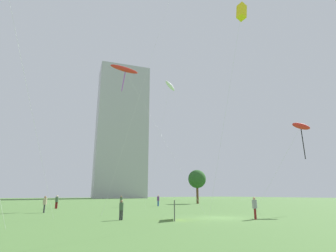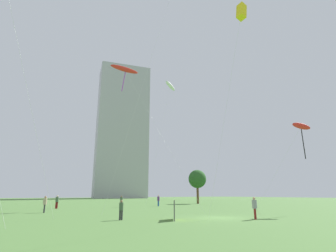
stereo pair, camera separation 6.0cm
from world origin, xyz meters
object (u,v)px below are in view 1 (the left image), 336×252
Objects in this scene: kite_flying_5 at (301,127)px; event_banner at (174,210)px; person_standing_2 at (255,206)px; person_standing_4 at (45,203)px; person_standing_5 at (57,201)px; person_standing_0 at (158,200)px; kite_flying_1 at (241,12)px; park_tree_0 at (197,179)px; kite_flying_3 at (124,69)px; kite_flying_2 at (170,86)px; person_standing_1 at (121,201)px; person_standing_3 at (121,208)px; distant_highrise_1 at (121,131)px.

kite_flying_5 is 5.81× the size of event_banner.
person_standing_4 is at bearing -101.32° from person_standing_2.
kite_flying_5 is at bearing -60.65° from person_standing_5.
kite_flying_1 reaches higher than person_standing_0.
kite_flying_3 is at bearing -152.04° from park_tree_0.
kite_flying_1 is 19.72m from kite_flying_3.
kite_flying_2 reaches higher than person_standing_2.
person_standing_1 is 21.91m from park_tree_0.
kite_flying_2 reaches higher than person_standing_4.
person_standing_2 is 6.75m from event_banner.
park_tree_0 is at bearing 27.96° from kite_flying_3.
person_standing_2 is at bearing -132.60° from person_standing_0.
kite_flying_3 is 25.15m from kite_flying_5.
event_banner is (-25.41, -27.49, -4.39)m from park_tree_0.
person_standing_3 is at bearing 25.75° from person_standing_4.
event_banner is at bearing 133.89° from kite_flying_1.
person_standing_1 is 99.89m from distant_highrise_1.
person_standing_5 is at bearing 100.51° from event_banner.
person_standing_4 is 0.03× the size of distant_highrise_1.
kite_flying_5 is (22.33, -24.81, 8.93)m from person_standing_5.
person_standing_3 reaches higher than event_banner.
kite_flying_3 reaches higher than kite_flying_1.
event_banner is (7.33, -15.01, -0.24)m from person_standing_4.
kite_flying_1 is 27.26m from kite_flying_2.
person_standing_3 is 13.18m from person_standing_4.
park_tree_0 is (19.54, 30.82, 4.15)m from person_standing_2.
person_standing_2 is at bearing -76.03° from person_standing_1.
person_standing_0 is 25.10m from event_banner.
kite_flying_5 reaches higher than person_standing_4.
person_standing_5 is 23.78m from event_banner.
event_banner is at bearing -123.41° from kite_flying_2.
person_standing_5 is (2.99, 8.36, 0.03)m from person_standing_4.
distant_highrise_1 reaches higher than kite_flying_3.
kite_flying_3 is 102.63m from distant_highrise_1.
person_standing_3 is 4.35m from event_banner.
kite_flying_1 is at bearing -79.21° from person_standing_1.
kite_flying_2 is at bearing 25.99° from kite_flying_3.
kite_flying_2 is 12.39× the size of event_banner.
kite_flying_3 is (-4.42, 18.10, 18.78)m from person_standing_2.
park_tree_0 is (11.73, 6.76, -17.00)m from kite_flying_2.
kite_flying_5 is at bearing -160.56° from person_standing_3.
person_standing_4 is at bearing -122.32° from person_standing_5.
distant_highrise_1 is (49.24, 93.00, 33.04)m from person_standing_4.
person_standing_5 is at bearing -172.12° from park_tree_0.
distant_highrise_1 is (16.50, 80.51, 28.90)m from park_tree_0.
kite_flying_3 is (5.79, -8.60, 18.75)m from person_standing_5.
kite_flying_5 is 1.50× the size of park_tree_0.
person_standing_0 is 16.41m from person_standing_5.
person_standing_3 is at bearing 170.07° from kite_flying_5.
person_standing_1 is 1.13× the size of person_standing_3.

